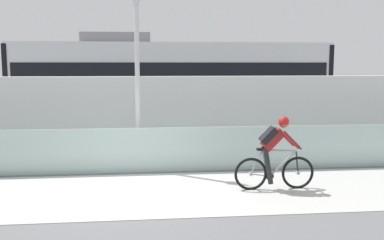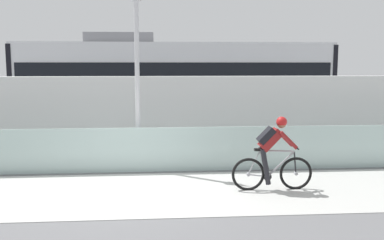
% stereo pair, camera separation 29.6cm
% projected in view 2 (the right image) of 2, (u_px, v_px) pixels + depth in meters
% --- Properties ---
extents(ground_plane, '(200.00, 200.00, 0.00)m').
position_uv_depth(ground_plane, '(129.00, 193.00, 9.21)').
color(ground_plane, slate).
extents(bike_path_deck, '(32.00, 3.20, 0.01)m').
position_uv_depth(bike_path_deck, '(129.00, 193.00, 9.21)').
color(bike_path_deck, beige).
rests_on(bike_path_deck, ground).
extents(glass_parapet, '(32.00, 0.05, 1.13)m').
position_uv_depth(glass_parapet, '(134.00, 150.00, 10.97)').
color(glass_parapet, '#ADC6C1').
rests_on(glass_parapet, ground).
extents(concrete_barrier_wall, '(32.00, 0.36, 2.37)m').
position_uv_depth(concrete_barrier_wall, '(137.00, 117.00, 12.67)').
color(concrete_barrier_wall, silver).
rests_on(concrete_barrier_wall, ground).
extents(tram_rail_near, '(32.00, 0.08, 0.01)m').
position_uv_depth(tram_rail_near, '(141.00, 142.00, 15.28)').
color(tram_rail_near, '#595654').
rests_on(tram_rail_near, ground).
extents(tram_rail_far, '(32.00, 0.08, 0.01)m').
position_uv_depth(tram_rail_far, '(142.00, 135.00, 16.69)').
color(tram_rail_far, '#595654').
rests_on(tram_rail_far, ground).
extents(tram, '(11.06, 2.54, 3.81)m').
position_uv_depth(tram, '(175.00, 87.00, 15.84)').
color(tram, silver).
rests_on(tram, ground).
extents(cyclist_on_bike, '(1.77, 0.58, 1.61)m').
position_uv_depth(cyclist_on_bike, '(272.00, 154.00, 9.35)').
color(cyclist_on_bike, black).
rests_on(cyclist_on_bike, ground).
extents(lamp_post_antenna, '(0.28, 0.28, 5.20)m').
position_uv_depth(lamp_post_antenna, '(137.00, 41.00, 10.92)').
color(lamp_post_antenna, gray).
rests_on(lamp_post_antenna, ground).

